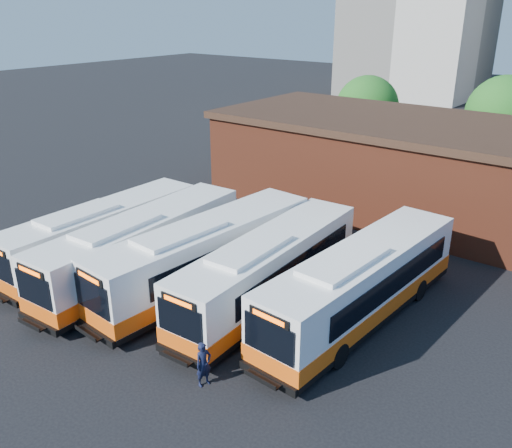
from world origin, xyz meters
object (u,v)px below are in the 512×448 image
Objects in this scene: bus_midwest at (206,258)px; bus_east at (361,287)px; transit_worker at (204,364)px; bus_west at (142,250)px; bus_farwest at (103,236)px; bus_mideast at (269,273)px.

bus_midwest reaches higher than bus_east.
bus_west is at bearing 75.82° from transit_worker.
bus_west is at bearing -0.98° from bus_farwest.
bus_west is at bearing -155.88° from bus_midwest.
bus_midwest is 1.05× the size of bus_mideast.
bus_east reaches higher than bus_farwest.
bus_west is 3.66m from bus_midwest.
transit_worker is at bearing -77.61° from bus_mideast.
transit_worker is at bearing -44.37° from bus_midwest.
bus_mideast is 7.15× the size of transit_worker.
transit_worker is (12.02, -4.57, -0.65)m from bus_farwest.
transit_worker is at bearing -104.06° from bus_east.
bus_farwest is at bearing -165.62° from bus_midwest.
transit_worker is (-2.50, -7.94, -0.77)m from bus_east.
bus_farwest is 6.89× the size of transit_worker.
bus_east is at bearing 12.12° from bus_farwest.
bus_midwest is (3.43, 1.27, 0.04)m from bus_west.
bus_west is at bearing -166.09° from bus_mideast.
bus_farwest is 0.94× the size of bus_west.
bus_farwest is 12.87m from transit_worker.
bus_midwest is at bearing -169.91° from bus_mideast.
bus_farwest is at bearing 82.81° from transit_worker.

